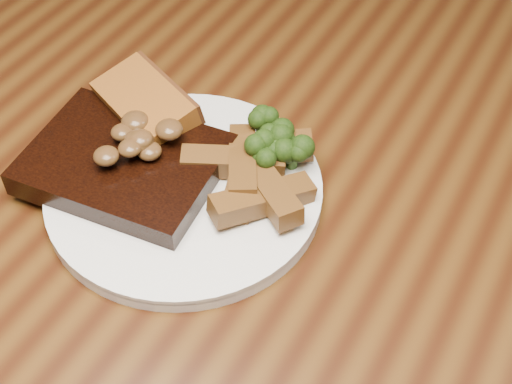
% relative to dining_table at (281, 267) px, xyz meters
% --- Properties ---
extents(dining_table, '(1.60, 0.90, 0.75)m').
position_rel_dining_table_xyz_m(dining_table, '(0.00, 0.00, 0.00)').
color(dining_table, '#44280D').
rests_on(dining_table, ground).
extents(chair_far, '(0.43, 0.43, 0.80)m').
position_rel_dining_table_xyz_m(chair_far, '(-0.16, 0.67, -0.22)').
color(chair_far, black).
rests_on(chair_far, ground).
extents(plate, '(0.31, 0.31, 0.01)m').
position_rel_dining_table_xyz_m(plate, '(-0.09, -0.03, 0.10)').
color(plate, white).
rests_on(plate, dining_table).
extents(steak, '(0.19, 0.15, 0.03)m').
position_rel_dining_table_xyz_m(steak, '(-0.15, -0.04, 0.12)').
color(steak, black).
rests_on(steak, plate).
extents(steak_bone, '(0.14, 0.03, 0.02)m').
position_rel_dining_table_xyz_m(steak_bone, '(-0.15, -0.10, 0.11)').
color(steak_bone, beige).
rests_on(steak_bone, plate).
extents(mushroom_pile, '(0.08, 0.08, 0.03)m').
position_rel_dining_table_xyz_m(mushroom_pile, '(-0.13, -0.03, 0.14)').
color(mushroom_pile, '#4E2E18').
rests_on(mushroom_pile, steak).
extents(garlic_bread, '(0.12, 0.10, 0.02)m').
position_rel_dining_table_xyz_m(garlic_bread, '(-0.17, 0.02, 0.12)').
color(garlic_bread, '#954C1B').
rests_on(garlic_bread, plate).
extents(potato_wedges, '(0.12, 0.12, 0.02)m').
position_rel_dining_table_xyz_m(potato_wedges, '(-0.03, -0.02, 0.12)').
color(potato_wedges, brown).
rests_on(potato_wedges, plate).
extents(broccoli_cluster, '(0.06, 0.06, 0.04)m').
position_rel_dining_table_xyz_m(broccoli_cluster, '(-0.04, 0.05, 0.12)').
color(broccoli_cluster, '#23390D').
rests_on(broccoli_cluster, plate).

